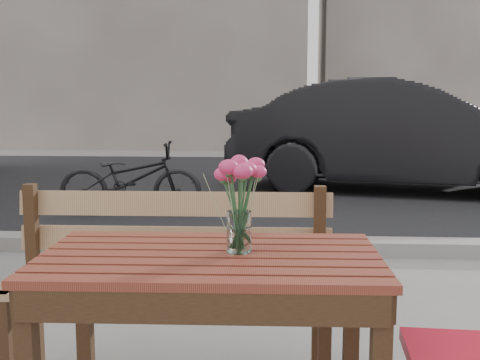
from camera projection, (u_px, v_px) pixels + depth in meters
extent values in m
cube|color=black|center=(255.00, 184.00, 8.97)|extent=(30.00, 8.00, 0.00)
cube|color=gray|center=(237.00, 245.00, 5.01)|extent=(30.00, 0.25, 0.12)
cube|color=slate|center=(453.00, 33.00, 16.15)|extent=(7.00, 3.00, 6.00)
cube|color=maroon|center=(210.00, 258.00, 2.11)|extent=(1.21, 0.72, 0.03)
cube|color=#301E10|center=(85.00, 324.00, 2.47)|extent=(0.06, 0.06, 0.70)
cube|color=#301E10|center=(351.00, 328.00, 2.43)|extent=(0.06, 0.06, 0.70)
cube|color=#A57E55|center=(168.00, 287.00, 2.61)|extent=(1.46, 0.42, 0.03)
cube|color=#A57E55|center=(175.00, 221.00, 2.79)|extent=(1.45, 0.05, 0.39)
cube|color=#301E10|center=(4.00, 348.00, 2.51)|extent=(0.05, 0.05, 0.48)
cube|color=#301E10|center=(324.00, 355.00, 2.44)|extent=(0.05, 0.05, 0.48)
cube|color=#301E10|center=(33.00, 278.00, 2.81)|extent=(0.05, 0.05, 0.88)
cube|color=#301E10|center=(319.00, 282.00, 2.74)|extent=(0.05, 0.05, 0.88)
cylinder|color=white|center=(239.00, 232.00, 2.13)|extent=(0.09, 0.09, 0.15)
cylinder|color=#336838|center=(239.00, 211.00, 2.12)|extent=(0.05, 0.05, 0.29)
imported|color=black|center=(404.00, 136.00, 8.19)|extent=(4.87, 2.58, 1.53)
imported|color=black|center=(130.00, 179.00, 6.50)|extent=(1.57, 0.63, 0.81)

